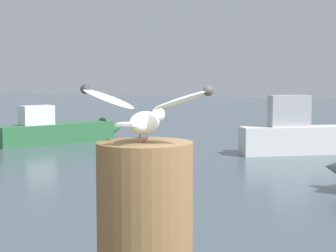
# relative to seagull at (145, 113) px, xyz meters

# --- Properties ---
(seagull) EXTENTS (0.64, 0.39, 0.25)m
(seagull) POSITION_rel_seagull_xyz_m (0.00, 0.00, 0.00)
(seagull) COLOR #C67660
(seagull) RESTS_ON mooring_post
(boat_white) EXTENTS (3.82, 2.94, 1.89)m
(boat_white) POSITION_rel_seagull_xyz_m (-2.37, 15.91, -1.73)
(boat_white) COLOR silver
(boat_white) RESTS_ON ground_plane
(boat_green) EXTENTS (3.27, 5.11, 1.48)m
(boat_green) POSITION_rel_seagull_xyz_m (-11.16, 15.53, -1.91)
(boat_green) COLOR #2D6B3D
(boat_green) RESTS_ON ground_plane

